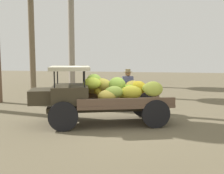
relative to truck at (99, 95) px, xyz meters
name	(u,v)px	position (x,y,z in m)	size (l,w,h in m)	color
ground_plane	(116,125)	(-0.58, 0.16, -0.95)	(60.00, 60.00, 0.00)	brown
truck	(99,95)	(0.00, 0.00, 0.00)	(4.66, 2.88, 1.88)	#352E1F
farmer	(128,87)	(-0.65, -2.06, 0.02)	(0.56, 0.52, 1.70)	#455677
loose_banana_bunch	(148,103)	(-1.40, -3.15, -0.77)	(0.51, 0.41, 0.36)	gold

